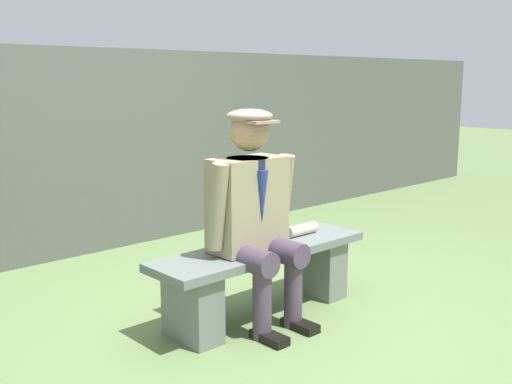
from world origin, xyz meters
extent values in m
plane|color=#627D49|center=(0.00, 0.00, 0.00)|extent=(30.00, 30.00, 0.00)
cube|color=slate|center=(0.00, 0.00, 0.42)|extent=(1.50, 0.42, 0.05)
cube|color=slate|center=(-0.54, 0.00, 0.20)|extent=(0.19, 0.36, 0.40)
cube|color=slate|center=(0.54, 0.00, 0.20)|extent=(0.19, 0.36, 0.40)
cube|color=gray|center=(0.12, 0.00, 0.73)|extent=(0.47, 0.25, 0.56)
cylinder|color=#1E2338|center=(0.12, 0.00, 0.98)|extent=(0.26, 0.26, 0.06)
cone|color=navy|center=(0.12, 0.13, 0.80)|extent=(0.07, 0.07, 0.31)
sphere|color=tan|center=(0.12, 0.02, 1.17)|extent=(0.24, 0.24, 0.24)
ellipsoid|color=gray|center=(0.12, 0.02, 1.26)|extent=(0.27, 0.27, 0.08)
cube|color=gray|center=(0.12, 0.13, 1.23)|extent=(0.19, 0.11, 0.02)
cylinder|color=#4A3B4F|center=(-0.01, 0.13, 0.45)|extent=(0.15, 0.41, 0.15)
cylinder|color=#4A3B4F|center=(-0.01, 0.26, 0.23)|extent=(0.11, 0.11, 0.45)
cube|color=black|center=(-0.01, 0.32, 0.03)|extent=(0.10, 0.24, 0.05)
cylinder|color=gray|center=(-0.15, 0.04, 0.76)|extent=(0.11, 0.17, 0.51)
cylinder|color=#4A3B4F|center=(0.24, 0.13, 0.45)|extent=(0.15, 0.41, 0.15)
cylinder|color=#4A3B4F|center=(0.24, 0.26, 0.23)|extent=(0.11, 0.11, 0.45)
cube|color=black|center=(0.24, 0.32, 0.03)|extent=(0.10, 0.24, 0.05)
cylinder|color=gray|center=(0.38, 0.04, 0.76)|extent=(0.10, 0.17, 0.51)
cylinder|color=beige|center=(-0.39, -0.02, 0.48)|extent=(0.25, 0.07, 0.07)
cube|color=#51554E|center=(0.00, -2.10, 0.86)|extent=(12.00, 0.24, 1.73)
camera|label=1|loc=(2.49, 2.64, 1.47)|focal=42.47mm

